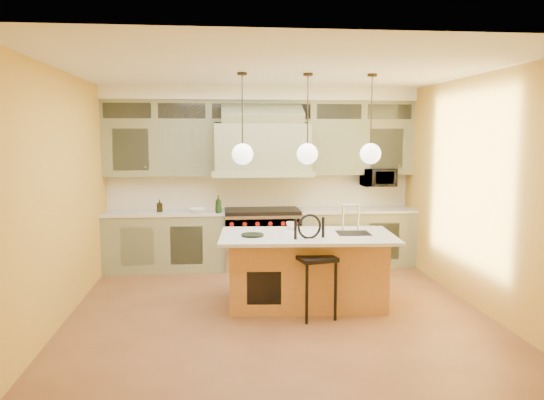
{
  "coord_description": "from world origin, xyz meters",
  "views": [
    {
      "loc": [
        -0.71,
        -6.3,
        2.16
      ],
      "look_at": [
        0.01,
        0.7,
        1.29
      ],
      "focal_mm": 35.0,
      "sensor_mm": 36.0,
      "label": 1
    }
  ],
  "objects": [
    {
      "name": "counter_stool",
      "position": [
        0.41,
        -0.27,
        0.7
      ],
      "size": [
        0.51,
        0.51,
        1.22
      ],
      "rotation": [
        0.0,
        0.0,
        0.23
      ],
      "color": "black",
      "rests_on": "floor"
    },
    {
      "name": "cup",
      "position": [
        0.23,
        0.48,
        0.97
      ],
      "size": [
        0.12,
        0.12,
        0.1
      ],
      "primitive_type": "imported",
      "rotation": [
        0.0,
        0.0,
        -0.06
      ],
      "color": "white",
      "rests_on": "kitchen_island"
    },
    {
      "name": "wall_back",
      "position": [
        0.0,
        2.5,
        1.45
      ],
      "size": [
        5.0,
        0.0,
        5.0
      ],
      "primitive_type": "plane",
      "rotation": [
        1.57,
        0.0,
        0.0
      ],
      "color": "gold",
      "rests_on": "ground"
    },
    {
      "name": "wall_left",
      "position": [
        -2.5,
        0.0,
        1.45
      ],
      "size": [
        0.0,
        5.0,
        5.0
      ],
      "primitive_type": "plane",
      "rotation": [
        1.57,
        0.0,
        1.57
      ],
      "color": "gold",
      "rests_on": "ground"
    },
    {
      "name": "fruit_bowl",
      "position": [
        -1.02,
        2.02,
        0.97
      ],
      "size": [
        0.29,
        0.29,
        0.07
      ],
      "primitive_type": "imported",
      "rotation": [
        0.0,
        0.0,
        -0.06
      ],
      "color": "white",
      "rests_on": "back_cabinetry"
    },
    {
      "name": "oil_bottle_a",
      "position": [
        -0.7,
        1.92,
        1.08
      ],
      "size": [
        0.12,
        0.12,
        0.28
      ],
      "primitive_type": "imported",
      "rotation": [
        0.0,
        0.0,
        0.17
      ],
      "color": "black",
      "rests_on": "back_cabinetry"
    },
    {
      "name": "pendant_center",
      "position": [
        0.4,
        0.18,
        1.95
      ],
      "size": [
        0.26,
        0.26,
        1.11
      ],
      "color": "#2D2319",
      "rests_on": "ceiling"
    },
    {
      "name": "back_cabinetry",
      "position": [
        0.0,
        2.23,
        1.43
      ],
      "size": [
        5.0,
        0.77,
        2.9
      ],
      "color": "gray",
      "rests_on": "floor"
    },
    {
      "name": "microwave",
      "position": [
        1.95,
        2.25,
        1.45
      ],
      "size": [
        0.54,
        0.37,
        0.3
      ],
      "primitive_type": "imported",
      "color": "black",
      "rests_on": "back_cabinetry"
    },
    {
      "name": "pendant_right",
      "position": [
        1.2,
        0.18,
        1.95
      ],
      "size": [
        0.26,
        0.26,
        1.11
      ],
      "color": "#2D2319",
      "rests_on": "ceiling"
    },
    {
      "name": "wall_right",
      "position": [
        2.5,
        0.0,
        1.45
      ],
      "size": [
        0.0,
        5.0,
        5.0
      ],
      "primitive_type": "plane",
      "rotation": [
        1.57,
        0.0,
        -1.57
      ],
      "color": "gold",
      "rests_on": "ground"
    },
    {
      "name": "oil_bottle_b",
      "position": [
        -1.63,
        2.15,
        1.04
      ],
      "size": [
        0.1,
        0.1,
        0.2
      ],
      "primitive_type": "imported",
      "rotation": [
        0.0,
        0.0,
        0.08
      ],
      "color": "black",
      "rests_on": "back_cabinetry"
    },
    {
      "name": "floor",
      "position": [
        0.0,
        0.0,
        0.0
      ],
      "size": [
        5.0,
        5.0,
        0.0
      ],
      "primitive_type": "plane",
      "color": "brown",
      "rests_on": "ground"
    },
    {
      "name": "ceiling",
      "position": [
        0.0,
        0.0,
        2.9
      ],
      "size": [
        5.0,
        5.0,
        0.0
      ],
      "primitive_type": "plane",
      "rotation": [
        3.14,
        0.0,
        0.0
      ],
      "color": "white",
      "rests_on": "wall_back"
    },
    {
      "name": "kitchen_island",
      "position": [
        0.41,
        0.18,
        0.47
      ],
      "size": [
        2.24,
        1.31,
        1.35
      ],
      "rotation": [
        0.0,
        0.0,
        -0.07
      ],
      "color": "#A9773C",
      "rests_on": "floor"
    },
    {
      "name": "range",
      "position": [
        0.0,
        2.14,
        0.49
      ],
      "size": [
        1.2,
        0.74,
        0.96
      ],
      "color": "silver",
      "rests_on": "floor"
    },
    {
      "name": "wall_front",
      "position": [
        0.0,
        -2.5,
        1.45
      ],
      "size": [
        5.0,
        0.0,
        5.0
      ],
      "primitive_type": "plane",
      "rotation": [
        -1.57,
        0.0,
        0.0
      ],
      "color": "gold",
      "rests_on": "ground"
    },
    {
      "name": "pendant_left",
      "position": [
        -0.4,
        0.18,
        1.95
      ],
      "size": [
        0.26,
        0.26,
        1.11
      ],
      "color": "#2D2319",
      "rests_on": "ceiling"
    }
  ]
}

